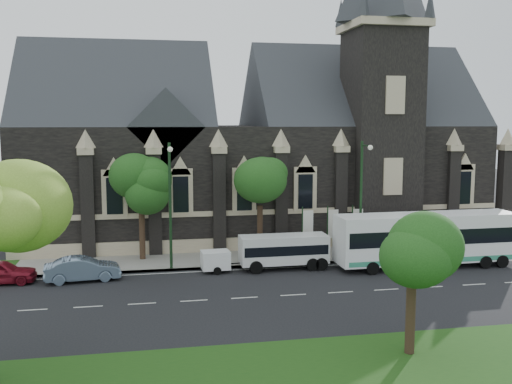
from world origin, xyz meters
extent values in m
plane|color=black|center=(0.00, 0.00, 0.00)|extent=(160.00, 160.00, 0.00)
cube|color=gray|center=(0.00, 9.50, 0.07)|extent=(80.00, 5.00, 0.15)
cube|color=black|center=(4.00, 19.50, 5.00)|extent=(40.00, 15.00, 10.00)
cube|color=#2A2C31|center=(-8.00, 19.50, 10.00)|extent=(16.00, 15.00, 15.00)
cube|color=#2A2C31|center=(14.00, 19.50, 10.00)|extent=(20.00, 15.00, 15.00)
cube|color=#2A2C31|center=(-4.00, 15.00, 10.00)|extent=(6.00, 6.00, 6.00)
cube|color=black|center=(14.00, 13.50, 9.00)|extent=(5.50, 5.50, 18.00)
cube|color=tan|center=(14.00, 13.50, 18.20)|extent=(6.20, 6.20, 0.60)
cube|color=tan|center=(4.00, 11.96, 3.20)|extent=(40.00, 0.22, 0.40)
cube|color=tan|center=(4.00, 11.96, 0.60)|extent=(40.00, 0.25, 1.20)
cube|color=black|center=(2.00, 11.82, 4.80)|extent=(1.20, 0.12, 2.80)
sphere|color=olive|center=(-11.22, -8.22, 7.00)|extent=(3.12, 3.12, 3.12)
cylinder|color=black|center=(6.00, -9.50, 1.54)|extent=(0.44, 0.44, 3.08)
sphere|color=#1D4816|center=(6.00, -9.50, 4.48)|extent=(3.20, 3.20, 3.20)
sphere|color=#1D4816|center=(6.60, -8.90, 5.08)|extent=(2.40, 2.40, 2.40)
cylinder|color=black|center=(3.00, 10.50, 1.98)|extent=(0.44, 0.44, 3.96)
sphere|color=#1D4816|center=(3.00, 10.50, 5.64)|extent=(3.84, 3.84, 3.84)
sphere|color=#1D4816|center=(3.72, 11.22, 6.36)|extent=(2.88, 2.88, 2.88)
cylinder|color=black|center=(-6.00, 10.50, 1.98)|extent=(0.44, 0.44, 3.96)
sphere|color=#1D4816|center=(-6.00, 10.50, 5.57)|extent=(3.68, 3.68, 3.68)
sphere|color=#1D4816|center=(-5.31, 11.19, 6.26)|extent=(2.76, 2.76, 2.76)
cylinder|color=#163218|center=(10.00, 7.30, 4.50)|extent=(0.20, 0.20, 9.00)
cylinder|color=#163218|center=(10.00, 6.50, 8.70)|extent=(0.10, 1.60, 0.10)
sphere|color=silver|center=(10.00, 5.70, 8.60)|extent=(0.36, 0.36, 0.36)
cylinder|color=#163218|center=(-4.00, 7.30, 4.50)|extent=(0.20, 0.20, 9.00)
cylinder|color=#163218|center=(-4.00, 6.50, 8.70)|extent=(0.10, 1.60, 0.10)
sphere|color=silver|center=(-4.00, 5.70, 8.60)|extent=(0.36, 0.36, 0.36)
cylinder|color=#163218|center=(6.00, 9.00, 2.00)|extent=(0.10, 0.10, 4.00)
cube|color=white|center=(6.45, 9.00, 2.60)|extent=(0.80, 0.04, 2.20)
cylinder|color=#163218|center=(8.00, 9.00, 2.00)|extent=(0.10, 0.10, 4.00)
cube|color=white|center=(8.45, 9.00, 2.60)|extent=(0.80, 0.04, 2.20)
cylinder|color=#163218|center=(10.00, 9.00, 2.00)|extent=(0.10, 0.10, 4.00)
cube|color=white|center=(10.45, 9.00, 2.60)|extent=(0.80, 0.04, 2.20)
cube|color=white|center=(14.09, 4.92, 2.15)|extent=(13.22, 2.90, 3.40)
cube|color=black|center=(14.09, 4.92, 2.39)|extent=(12.70, 2.94, 1.08)
cube|color=#338E6C|center=(14.09, 4.92, 0.75)|extent=(12.69, 2.93, 0.35)
cylinder|color=black|center=(9.49, 3.49, 0.45)|extent=(0.90, 0.29, 0.90)
cylinder|color=black|center=(9.46, 6.24, 0.45)|extent=(0.90, 0.29, 0.90)
cylinder|color=black|center=(18.07, 3.59, 0.45)|extent=(0.90, 0.29, 0.90)
cylinder|color=black|center=(18.03, 6.34, 0.45)|extent=(0.90, 0.29, 0.90)
cylinder|color=black|center=(19.38, 3.60, 0.45)|extent=(0.90, 0.29, 0.90)
cylinder|color=black|center=(19.35, 6.35, 0.45)|extent=(0.90, 0.29, 0.90)
cube|color=silver|center=(3.87, 6.20, 1.43)|extent=(6.27, 2.02, 1.96)
cube|color=black|center=(3.87, 6.20, 1.49)|extent=(6.02, 2.06, 0.67)
cylinder|color=black|center=(1.70, 5.20, 0.45)|extent=(0.90, 0.29, 0.90)
cylinder|color=black|center=(1.68, 7.16, 0.45)|extent=(0.90, 0.29, 0.90)
cylinder|color=black|center=(5.76, 5.24, 0.45)|extent=(0.90, 0.29, 0.90)
cylinder|color=black|center=(5.74, 7.20, 0.45)|extent=(0.90, 0.29, 0.90)
cylinder|color=black|center=(6.38, 5.24, 0.45)|extent=(0.90, 0.29, 0.90)
cylinder|color=black|center=(6.36, 7.21, 0.45)|extent=(0.90, 0.29, 0.90)
cube|color=white|center=(-1.00, 6.20, 0.87)|extent=(2.01, 1.56, 1.25)
cylinder|color=black|center=(-0.96, 5.48, 0.27)|extent=(0.55, 0.22, 0.54)
cylinder|color=black|center=(-1.04, 6.92, 0.27)|extent=(0.55, 0.22, 0.54)
cylinder|color=black|center=(0.25, 6.28, 0.53)|extent=(1.16, 0.15, 0.08)
imported|color=slate|center=(-9.84, 5.61, 0.80)|extent=(5.02, 2.25, 1.60)
imported|color=maroon|center=(-15.05, 5.94, 0.77)|extent=(4.58, 1.92, 1.55)
camera|label=1|loc=(-5.55, -32.97, 10.51)|focal=40.62mm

